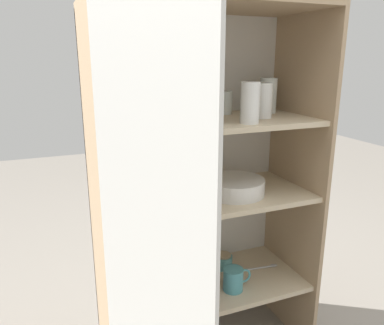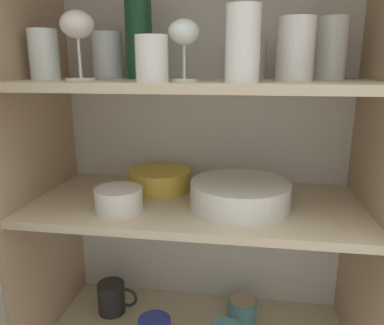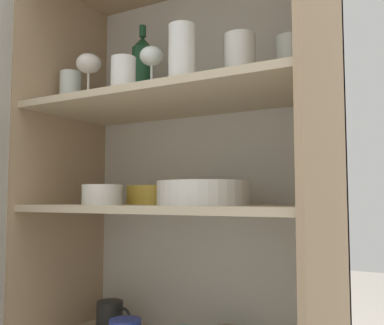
# 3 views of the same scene
# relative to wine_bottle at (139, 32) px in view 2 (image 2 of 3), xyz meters

# --- Properties ---
(cupboard_back_panel) EXTENTS (0.86, 0.02, 1.41)m
(cupboard_back_panel) POSITION_rel_wine_bottle_xyz_m (0.16, 0.13, -0.43)
(cupboard_back_panel) COLOR silver
(cupboard_back_panel) RESTS_ON ground_plane
(cupboard_side_left) EXTENTS (0.02, 0.42, 1.41)m
(cupboard_side_left) POSITION_rel_wine_bottle_xyz_m (-0.26, -0.07, -0.43)
(cupboard_side_left) COLOR tan
(cupboard_side_left) RESTS_ON ground_plane
(cupboard_side_right) EXTENTS (0.02, 0.42, 1.41)m
(cupboard_side_right) POSITION_rel_wine_bottle_xyz_m (0.58, -0.07, -0.43)
(cupboard_side_right) COLOR tan
(cupboard_side_right) RESTS_ON ground_plane
(shelf_board_middle) EXTENTS (0.83, 0.38, 0.02)m
(shelf_board_middle) POSITION_rel_wine_bottle_xyz_m (0.16, -0.07, -0.43)
(shelf_board_middle) COLOR beige
(shelf_board_upper) EXTENTS (0.83, 0.38, 0.02)m
(shelf_board_upper) POSITION_rel_wine_bottle_xyz_m (0.16, -0.07, -0.13)
(shelf_board_upper) COLOR beige
(tumbler_glass_0) EXTENTS (0.08, 0.08, 0.12)m
(tumbler_glass_0) POSITION_rel_wine_bottle_xyz_m (-0.09, 0.02, -0.06)
(tumbler_glass_0) COLOR white
(tumbler_glass_0) RESTS_ON shelf_board_upper
(tumbler_glass_1) EXTENTS (0.07, 0.07, 0.09)m
(tumbler_glass_1) POSITION_rel_wine_bottle_xyz_m (0.28, 0.05, -0.07)
(tumbler_glass_1) COLOR white
(tumbler_glass_1) RESTS_ON shelf_board_upper
(tumbler_glass_2) EXTENTS (0.07, 0.07, 0.14)m
(tumbler_glass_2) POSITION_rel_wine_bottle_xyz_m (0.47, 0.01, -0.04)
(tumbler_glass_2) COLOR white
(tumbler_glass_2) RESTS_ON shelf_board_upper
(tumbler_glass_3) EXTENTS (0.07, 0.07, 0.09)m
(tumbler_glass_3) POSITION_rel_wine_bottle_xyz_m (0.08, -0.20, -0.07)
(tumbler_glass_3) COLOR white
(tumbler_glass_3) RESTS_ON shelf_board_upper
(tumbler_glass_4) EXTENTS (0.08, 0.08, 0.13)m
(tumbler_glass_4) POSITION_rel_wine_bottle_xyz_m (0.38, -0.09, -0.05)
(tumbler_glass_4) COLOR white
(tumbler_glass_4) RESTS_ON shelf_board_upper
(tumbler_glass_5) EXTENTS (0.07, 0.07, 0.15)m
(tumbler_glass_5) POSITION_rel_wine_bottle_xyz_m (0.26, -0.20, -0.04)
(tumbler_glass_5) COLOR white
(tumbler_glass_5) RESTS_ON shelf_board_upper
(tumbler_glass_6) EXTENTS (0.07, 0.07, 0.12)m
(tumbler_glass_6) POSITION_rel_wine_bottle_xyz_m (-0.20, -0.11, -0.06)
(tumbler_glass_6) COLOR white
(tumbler_glass_6) RESTS_ON shelf_board_upper
(wine_glass_0) EXTENTS (0.08, 0.08, 0.15)m
(wine_glass_0) POSITION_rel_wine_bottle_xyz_m (-0.10, -0.14, -0.00)
(wine_glass_0) COLOR silver
(wine_glass_0) RESTS_ON shelf_board_upper
(wine_glass_1) EXTENTS (0.07, 0.07, 0.13)m
(wine_glass_1) POSITION_rel_wine_bottle_xyz_m (0.14, -0.15, -0.02)
(wine_glass_1) COLOR white
(wine_glass_1) RESTS_ON shelf_board_upper
(wine_bottle) EXTENTS (0.07, 0.07, 0.26)m
(wine_bottle) POSITION_rel_wine_bottle_xyz_m (0.00, 0.00, 0.00)
(wine_bottle) COLOR #194728
(wine_bottle) RESTS_ON shelf_board_upper
(plate_stack_white) EXTENTS (0.24, 0.24, 0.06)m
(plate_stack_white) POSITION_rel_wine_bottle_xyz_m (0.27, -0.09, -0.39)
(plate_stack_white) COLOR silver
(plate_stack_white) RESTS_ON shelf_board_middle
(mixing_bowl_large) EXTENTS (0.17, 0.17, 0.06)m
(mixing_bowl_large) POSITION_rel_wine_bottle_xyz_m (0.04, 0.01, -0.39)
(mixing_bowl_large) COLOR gold
(mixing_bowl_large) RESTS_ON shelf_board_middle
(serving_bowl_small) EXTENTS (0.11, 0.11, 0.06)m
(serving_bowl_small) POSITION_rel_wine_bottle_xyz_m (-0.02, -0.16, -0.39)
(serving_bowl_small) COLOR silver
(serving_bowl_small) RESTS_ON shelf_board_middle
(coffee_mug_primary) EXTENTS (0.12, 0.08, 0.10)m
(coffee_mug_primary) POSITION_rel_wine_bottle_xyz_m (-0.11, -0.01, -0.77)
(coffee_mug_primary) COLOR black
(coffee_mug_primary) RESTS_ON shelf_board_lower
(storage_jar) EXTENTS (0.09, 0.09, 0.06)m
(storage_jar) POSITION_rel_wine_bottle_xyz_m (0.28, 0.02, -0.79)
(storage_jar) COLOR #5BA3A8
(storage_jar) RESTS_ON shelf_board_lower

